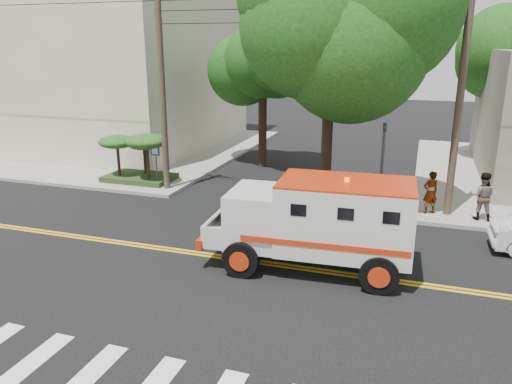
% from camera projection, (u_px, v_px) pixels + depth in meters
% --- Properties ---
extents(ground, '(100.00, 100.00, 0.00)m').
position_uv_depth(ground, '(236.00, 259.00, 15.46)').
color(ground, black).
rests_on(ground, ground).
extents(sidewalk_nw, '(17.00, 17.00, 0.15)m').
position_uv_depth(sidewalk_nw, '(113.00, 147.00, 31.82)').
color(sidewalk_nw, gray).
rests_on(sidewalk_nw, ground).
extents(building_left, '(16.00, 14.00, 10.00)m').
position_uv_depth(building_left, '(94.00, 64.00, 32.35)').
color(building_left, '#BBB299').
rests_on(building_left, sidewalk_nw).
extents(utility_pole_left, '(0.28, 0.28, 9.00)m').
position_uv_depth(utility_pole_left, '(162.00, 90.00, 21.33)').
color(utility_pole_left, '#382D23').
rests_on(utility_pole_left, ground).
extents(utility_pole_right, '(0.28, 0.28, 9.00)m').
position_uv_depth(utility_pole_right, '(460.00, 99.00, 17.89)').
color(utility_pole_right, '#382D23').
rests_on(utility_pole_right, ground).
extents(tree_main, '(6.08, 5.70, 9.85)m').
position_uv_depth(tree_main, '(342.00, 22.00, 18.46)').
color(tree_main, black).
rests_on(tree_main, ground).
extents(tree_left, '(4.48, 4.20, 7.70)m').
position_uv_depth(tree_left, '(268.00, 58.00, 25.35)').
color(tree_left, black).
rests_on(tree_left, ground).
extents(tree_right, '(4.80, 4.50, 8.20)m').
position_uv_depth(tree_right, '(507.00, 50.00, 25.36)').
color(tree_right, black).
rests_on(tree_right, ground).
extents(traffic_signal, '(0.15, 0.18, 3.60)m').
position_uv_depth(traffic_signal, '(382.00, 160.00, 18.75)').
color(traffic_signal, '#3F3F42').
rests_on(traffic_signal, ground).
extents(accessibility_sign, '(0.45, 0.10, 2.02)m').
position_uv_depth(accessibility_sign, '(156.00, 160.00, 22.57)').
color(accessibility_sign, '#3F3F42').
rests_on(accessibility_sign, ground).
extents(palm_planter, '(3.52, 2.63, 2.36)m').
position_uv_depth(palm_planter, '(137.00, 150.00, 23.27)').
color(palm_planter, '#1E3314').
rests_on(palm_planter, sidewalk_nw).
extents(armored_truck, '(6.14, 2.73, 2.74)m').
position_uv_depth(armored_truck, '(318.00, 219.00, 14.35)').
color(armored_truck, silver).
rests_on(armored_truck, ground).
extents(pedestrian_a, '(0.72, 0.66, 1.66)m').
position_uv_depth(pedestrian_a, '(430.00, 192.00, 18.97)').
color(pedestrian_a, gray).
rests_on(pedestrian_a, sidewalk_ne).
extents(pedestrian_b, '(0.92, 0.74, 1.79)m').
position_uv_depth(pedestrian_b, '(482.00, 196.00, 18.29)').
color(pedestrian_b, gray).
rests_on(pedestrian_b, sidewalk_ne).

